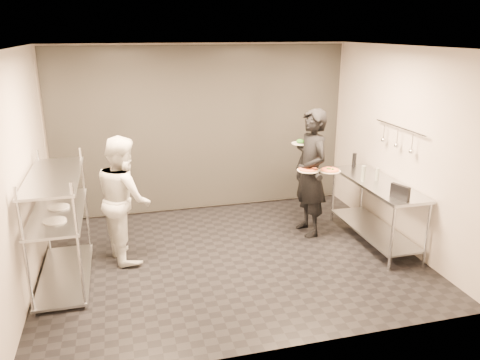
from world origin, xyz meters
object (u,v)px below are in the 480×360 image
object	(u,v)px
pizza_plate_near	(308,170)
bottle_clear	(377,174)
pizza_plate_far	(330,170)
bottle_dark	(354,160)
prep_counter	(376,201)
waiter	(311,173)
bottle_green	(363,173)
chef	(124,198)
pass_rack	(59,222)
pos_monitor	(400,192)
salad_plate	(300,142)

from	to	relation	value
pizza_plate_near	bottle_clear	distance (m)	0.99
pizza_plate_near	bottle_clear	bearing A→B (deg)	-17.82
pizza_plate_near	bottle_clear	world-z (taller)	pizza_plate_near
pizza_plate_far	bottle_dark	size ratio (longest dim) A/B	1.41
prep_counter	waiter	bearing A→B (deg)	147.57
bottle_green	chef	bearing A→B (deg)	174.56
pass_rack	waiter	distance (m)	3.55
pos_monitor	bottle_dark	xyz separation A→B (m)	(0.16, 1.52, 0.01)
pass_rack	pizza_plate_far	size ratio (longest dim) A/B	5.22
bottle_dark	pizza_plate_near	bearing A→B (deg)	-155.87
chef	bottle_green	bearing A→B (deg)	-109.36
waiter	pizza_plate_near	xyz separation A→B (m)	(-0.11, -0.15, 0.11)
chef	bottle_clear	distance (m)	3.58
prep_counter	bottle_dark	size ratio (longest dim) A/B	8.26
chef	pizza_plate_far	distance (m)	2.94
pos_monitor	bottle_dark	size ratio (longest dim) A/B	1.24
bottle_dark	pos_monitor	bearing A→B (deg)	-95.89
prep_counter	waiter	distance (m)	1.03
pizza_plate_near	pos_monitor	distance (m)	1.36
pizza_plate_far	bottle_green	size ratio (longest dim) A/B	1.36
chef	bottle_dark	xyz separation A→B (m)	(3.58, 0.38, 0.18)
pos_monitor	bottle_clear	distance (m)	0.80
pass_rack	waiter	xyz separation A→B (m)	(3.51, 0.52, 0.19)
waiter	bottle_dark	xyz separation A→B (m)	(0.86, 0.28, 0.07)
salad_plate	chef	bearing A→B (deg)	-171.72
salad_plate	pos_monitor	world-z (taller)	salad_plate
waiter	bottle_green	size ratio (longest dim) A/B	8.54
prep_counter	pizza_plate_near	distance (m)	1.09
bottle_clear	bottle_dark	distance (m)	0.74
bottle_dark	prep_counter	bearing A→B (deg)	-92.63
pass_rack	chef	xyz separation A→B (m)	(0.79, 0.42, 0.08)
chef	bottle_clear	bearing A→B (deg)	-109.62
pass_rack	bottle_green	world-z (taller)	pass_rack
salad_plate	pos_monitor	size ratio (longest dim) A/B	0.99
prep_counter	pizza_plate_near	world-z (taller)	pizza_plate_near
pos_monitor	prep_counter	bearing A→B (deg)	60.75
pass_rack	bottle_clear	xyz separation A→B (m)	(4.34, 0.07, 0.24)
pos_monitor	bottle_green	bearing A→B (deg)	75.10
prep_counter	chef	bearing A→B (deg)	173.25
chef	pizza_plate_near	world-z (taller)	chef
prep_counter	bottle_green	size ratio (longest dim) A/B	8.00
chef	bottle_green	size ratio (longest dim) A/B	7.57
pizza_plate_near	bottle_green	size ratio (longest dim) A/B	1.44
bottle_green	salad_plate	bearing A→B (deg)	134.72
prep_counter	bottle_green	world-z (taller)	bottle_green
pass_rack	pizza_plate_near	world-z (taller)	pass_rack
pos_monitor	pizza_plate_far	bearing A→B (deg)	96.19
pizza_plate_near	prep_counter	bearing A→B (deg)	-21.57
prep_counter	bottle_dark	xyz separation A→B (m)	(0.04, 0.80, 0.40)
waiter	pizza_plate_far	xyz separation A→B (m)	(0.20, -0.22, 0.09)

